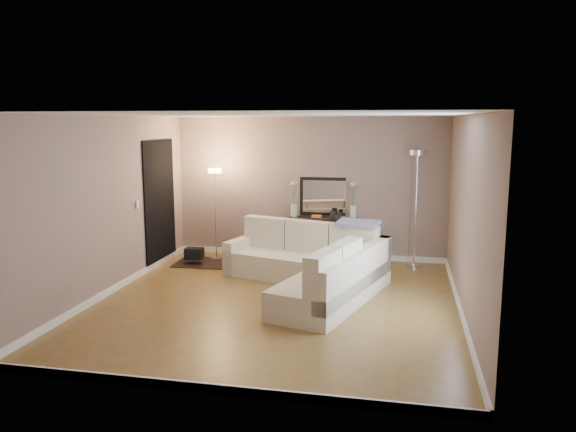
% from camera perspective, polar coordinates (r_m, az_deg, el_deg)
% --- Properties ---
extents(floor, '(5.00, 5.50, 0.01)m').
position_cam_1_polar(floor, '(7.98, -1.17, -8.80)').
color(floor, brown).
rests_on(floor, ground).
extents(ceiling, '(5.00, 5.50, 0.01)m').
position_cam_1_polar(ceiling, '(7.57, -1.24, 10.30)').
color(ceiling, white).
rests_on(ceiling, ground).
extents(wall_back, '(5.00, 0.02, 2.60)m').
position_cam_1_polar(wall_back, '(10.35, 2.19, 2.86)').
color(wall_back, gray).
rests_on(wall_back, ground).
extents(wall_front, '(5.00, 0.02, 2.60)m').
position_cam_1_polar(wall_front, '(5.06, -8.16, -4.34)').
color(wall_front, gray).
rests_on(wall_front, ground).
extents(wall_left, '(0.02, 5.50, 2.60)m').
position_cam_1_polar(wall_left, '(8.57, -17.79, 1.01)').
color(wall_left, gray).
rests_on(wall_left, ground).
extents(wall_right, '(0.02, 5.50, 2.60)m').
position_cam_1_polar(wall_right, '(7.53, 17.78, -0.13)').
color(wall_right, gray).
rests_on(wall_right, ground).
extents(baseboard_back, '(5.00, 0.03, 0.10)m').
position_cam_1_polar(baseboard_back, '(10.55, 2.12, -3.91)').
color(baseboard_back, white).
rests_on(baseboard_back, ground).
extents(baseboard_front, '(5.00, 0.03, 0.10)m').
position_cam_1_polar(baseboard_front, '(5.52, -7.75, -16.98)').
color(baseboard_front, white).
rests_on(baseboard_front, ground).
extents(baseboard_left, '(0.03, 5.50, 0.10)m').
position_cam_1_polar(baseboard_left, '(8.83, -17.23, -7.05)').
color(baseboard_left, white).
rests_on(baseboard_left, ground).
extents(baseboard_right, '(0.03, 5.50, 0.10)m').
position_cam_1_polar(baseboard_right, '(7.82, 17.12, -9.19)').
color(baseboard_right, white).
rests_on(baseboard_right, ground).
extents(doorway, '(0.02, 1.20, 2.20)m').
position_cam_1_polar(doorway, '(10.09, -12.88, 1.31)').
color(doorway, black).
rests_on(doorway, ground).
extents(switch_plate, '(0.02, 0.08, 0.12)m').
position_cam_1_polar(switch_plate, '(9.32, -15.05, 1.17)').
color(switch_plate, white).
rests_on(switch_plate, ground).
extents(sectional_sofa, '(2.73, 3.10, 0.91)m').
position_cam_1_polar(sectional_sofa, '(8.55, 2.62, -5.16)').
color(sectional_sofa, beige).
rests_on(sectional_sofa, floor).
extents(throw_blanket, '(0.72, 0.52, 0.09)m').
position_cam_1_polar(throw_blanket, '(8.81, 7.12, -0.72)').
color(throw_blanket, slate).
rests_on(throw_blanket, sectional_sofa).
extents(console_table, '(1.28, 0.39, 0.78)m').
position_cam_1_polar(console_table, '(10.28, 3.14, -2.03)').
color(console_table, black).
rests_on(console_table, floor).
extents(leaning_mirror, '(0.90, 0.08, 0.70)m').
position_cam_1_polar(leaning_mirror, '(10.32, 3.71, 2.00)').
color(leaning_mirror, black).
rests_on(leaning_mirror, console_table).
extents(table_decor, '(0.54, 0.12, 0.13)m').
position_cam_1_polar(table_decor, '(10.17, 3.56, 0.02)').
color(table_decor, orange).
rests_on(table_decor, console_table).
extents(flower_vase_left, '(0.15, 0.12, 0.67)m').
position_cam_1_polar(flower_vase_left, '(10.24, 0.61, 1.53)').
color(flower_vase_left, silver).
rests_on(flower_vase_left, console_table).
extents(flower_vase_right, '(0.15, 0.12, 0.67)m').
position_cam_1_polar(flower_vase_right, '(10.13, 6.64, 1.37)').
color(flower_vase_right, silver).
rests_on(flower_vase_right, console_table).
extents(floor_lamp_lit, '(0.25, 0.25, 1.67)m').
position_cam_1_polar(floor_lamp_lit, '(10.25, -7.40, 2.05)').
color(floor_lamp_lit, silver).
rests_on(floor_lamp_lit, floor).
extents(floor_lamp_unlit, '(0.34, 0.34, 2.04)m').
position_cam_1_polar(floor_lamp_unlit, '(9.81, 12.94, 3.07)').
color(floor_lamp_unlit, silver).
rests_on(floor_lamp_unlit, floor).
extents(charcoal_rug, '(1.12, 0.86, 0.01)m').
position_cam_1_polar(charcoal_rug, '(10.20, -8.26, -4.72)').
color(charcoal_rug, black).
rests_on(charcoal_rug, floor).
extents(black_bag, '(0.32, 0.23, 0.20)m').
position_cam_1_polar(black_bag, '(10.12, -9.50, -3.76)').
color(black_bag, black).
rests_on(black_bag, charcoal_rug).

